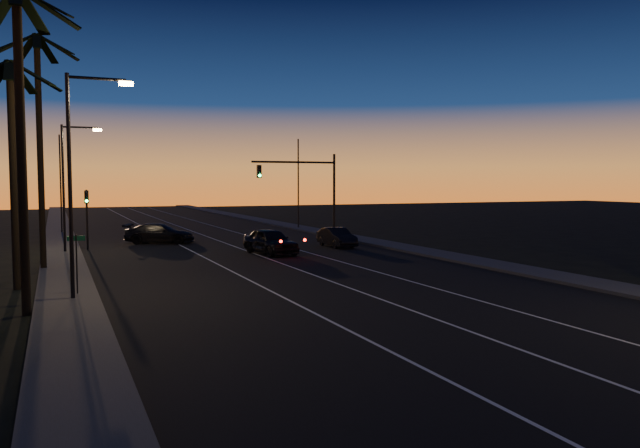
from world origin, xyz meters
name	(u,v)px	position (x,y,z in m)	size (l,w,h in m)	color
road	(261,259)	(0.00, 30.00, 0.01)	(20.00, 170.00, 0.01)	black
sidewalk_left	(64,268)	(-11.20, 30.00, 0.08)	(2.40, 170.00, 0.16)	#333330
sidewalk_right	(417,250)	(11.20, 30.00, 0.08)	(2.40, 170.00, 0.16)	#333330
lane_stripe_left	(213,262)	(-3.00, 30.00, 0.02)	(0.12, 160.00, 0.01)	silver
lane_stripe_mid	(268,259)	(0.50, 30.00, 0.02)	(0.12, 160.00, 0.01)	silver
lane_stripe_right	(320,256)	(4.00, 30.00, 0.02)	(0.12, 160.00, 0.01)	silver
palm_near	(20,116)	(-12.60, 18.00, 7.07)	(4.25, 4.16, 11.53)	black
palm_mid	(12,148)	(-13.20, 24.00, 6.25)	(4.25, 4.16, 10.03)	black
palm_far	(39,128)	(-12.20, 30.00, 7.61)	(4.25, 4.16, 12.53)	black
streetlight_left_near	(78,168)	(-10.70, 20.00, 5.32)	(2.55, 0.26, 9.00)	black
streetlight_left_far	(68,177)	(-10.69, 38.00, 5.06)	(2.55, 0.26, 8.50)	black
street_sign	(77,258)	(-10.80, 21.00, 1.66)	(0.70, 0.06, 2.60)	black
signal_mast	(307,181)	(7.14, 39.99, 4.78)	(7.10, 0.41, 7.00)	black
signal_post	(87,208)	(-9.50, 39.98, 2.89)	(0.28, 0.37, 4.20)	black
far_pole_left	(61,184)	(-11.00, 55.00, 4.50)	(0.14, 0.14, 9.00)	black
far_pole_right	(298,184)	(11.00, 52.00, 4.50)	(0.14, 0.14, 9.00)	black
lead_car	(270,241)	(1.43, 32.33, 0.86)	(2.79, 5.78, 1.70)	black
right_car	(337,237)	(7.35, 34.79, 0.71)	(1.49, 4.22, 1.39)	black
cross_car	(160,233)	(-4.17, 42.39, 0.78)	(5.70, 4.11, 1.53)	black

